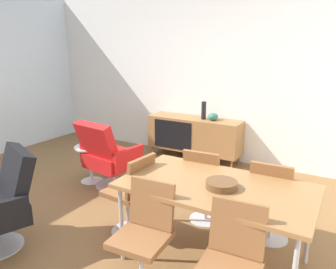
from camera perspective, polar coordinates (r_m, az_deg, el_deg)
The scene contains 15 objects.
ground_plane at distance 3.81m, azimuth -11.11°, elevation -14.23°, with size 8.32×8.32×0.00m, color brown.
wall_back at distance 5.55m, azimuth 6.34°, elevation 10.36°, with size 6.80×0.12×2.80m, color white.
sideboard at distance 5.45m, azimuth 4.66°, elevation 0.05°, with size 1.60×0.45×0.72m.
vase_cobalt at distance 5.29m, azimuth 6.37°, elevation 4.29°, with size 0.08×0.08×0.29m.
vase_sculptural_dark at distance 5.24m, azimuth 8.00°, elevation 3.18°, with size 0.17×0.17×0.12m.
dining_table at distance 2.77m, azimuth 8.57°, elevation -9.61°, with size 1.60×0.90×0.74m.
wooden_bowl_on_table at distance 2.69m, azimuth 9.51°, elevation -8.78°, with size 0.26×0.26×0.06m, color brown.
dining_chair_front_left at distance 2.59m, azimuth -4.19°, elevation -17.10°, with size 0.43×0.45×0.86m.
dining_chair_front_right at distance 2.33m, azimuth 11.23°, elevation -21.49°, with size 0.43×0.45×0.86m.
dining_chair_back_left at distance 3.46m, azimuth 6.57°, elevation -8.52°, with size 0.43×0.45×0.86m.
dining_chair_near_window at distance 3.26m, azimuth -6.47°, elevation -10.01°, with size 0.45×0.43×0.86m.
dining_chair_back_right at distance 3.27m, azimuth 17.99°, elevation -10.65°, with size 0.41×0.43×0.86m.
lounge_chair_red at distance 4.39m, azimuth -10.68°, elevation -3.54°, with size 0.78×0.73×0.95m.
side_table_round at distance 4.69m, azimuth -13.58°, elevation -4.36°, with size 0.44×0.44×0.52m.
fruit_bowl at distance 4.62m, azimuth -13.76°, elevation -1.56°, with size 0.20×0.20×0.11m.
Camera 1 is at (2.26, -2.45, 1.85)m, focal length 34.23 mm.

